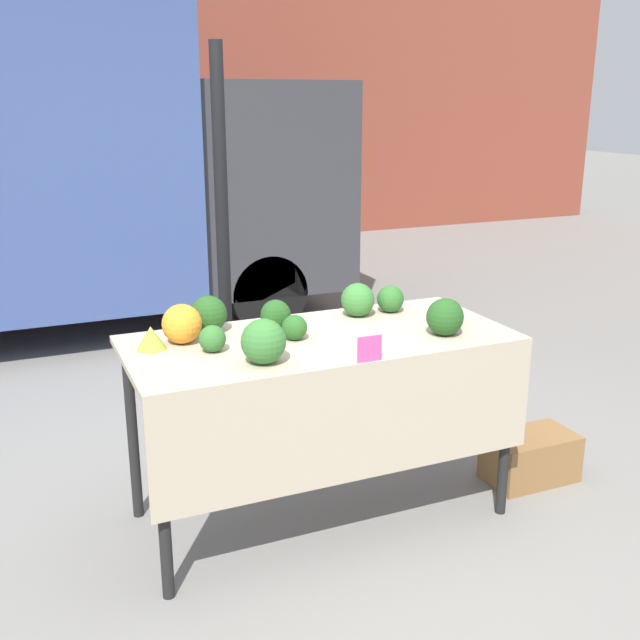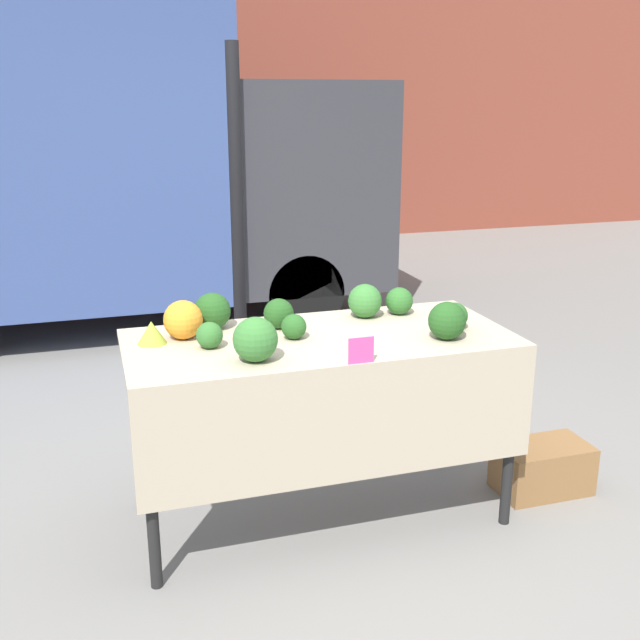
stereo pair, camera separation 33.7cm
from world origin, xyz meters
The scene contains 18 objects.
ground_plane centered at (0.00, 0.00, 0.00)m, with size 40.00×40.00×0.00m, color gray.
building_facade centered at (0.00, 7.45, 2.68)m, with size 16.00×0.60×5.35m.
tent_pole centered at (-0.20, 0.84, 1.11)m, with size 0.07×0.07×2.23m.
parked_truck centered at (-0.74, 3.80, 1.44)m, with size 4.35×2.07×2.79m.
market_table centered at (0.00, -0.07, 0.78)m, with size 1.75×0.80×0.91m.
orange_cauliflower centered at (-0.59, 0.16, 1.00)m, with size 0.18×0.18×0.18m.
romanesco_head centered at (-0.74, 0.13, 0.96)m, with size 0.13×0.13×0.10m.
broccoli_head_0 centered at (-0.44, 0.27, 0.99)m, with size 0.17×0.17×0.17m.
broccoli_head_1 centered at (0.64, -0.07, 0.97)m, with size 0.13×0.13×0.13m.
broccoli_head_2 centered at (-0.12, 0.01, 0.96)m, with size 0.11×0.11×0.11m.
broccoli_head_3 centered at (0.49, 0.24, 0.98)m, with size 0.14×0.14×0.14m.
broccoli_head_4 centered at (-0.14, 0.19, 0.98)m, with size 0.14×0.14×0.14m.
broccoli_head_5 centered at (0.53, -0.20, 0.99)m, with size 0.17×0.17×0.17m.
broccoli_head_6 centered at (-0.50, -0.01, 0.97)m, with size 0.12×0.12×0.12m.
broccoli_head_7 centered at (0.31, 0.24, 0.99)m, with size 0.17×0.17×0.17m.
broccoli_head_8 centered at (-0.35, -0.23, 1.00)m, with size 0.19×0.19×0.19m.
price_sign centered at (0.06, -0.38, 0.96)m, with size 0.11×0.01×0.11m.
produce_crate centered at (1.16, -0.12, 0.13)m, with size 0.47×0.28×0.25m.
Camera 2 is at (-0.96, -3.09, 1.95)m, focal length 42.00 mm.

